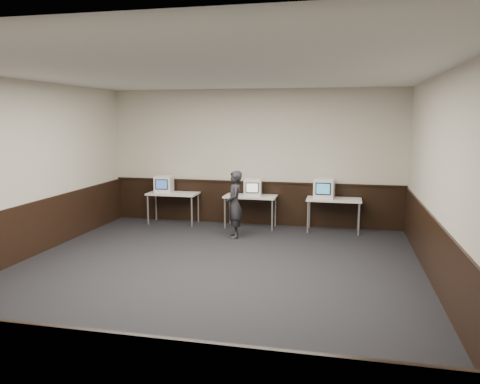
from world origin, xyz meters
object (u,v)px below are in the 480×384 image
(desk_center, at_px, (250,199))
(person, at_px, (235,204))
(emac_left, at_px, (164,184))
(desk_right, at_px, (334,202))
(emac_right, at_px, (324,188))
(emac_center, at_px, (253,187))
(desk_left, at_px, (173,196))

(desk_center, bearing_deg, person, -98.28)
(emac_left, bearing_deg, desk_right, -6.91)
(emac_right, relative_size, person, 0.35)
(emac_right, bearing_deg, emac_center, -175.45)
(desk_left, bearing_deg, emac_right, 0.35)
(person, bearing_deg, emac_center, 151.54)
(emac_left, relative_size, person, 0.33)
(desk_left, relative_size, emac_left, 2.53)
(desk_center, relative_size, emac_center, 2.60)
(desk_center, bearing_deg, desk_right, 0.00)
(desk_right, bearing_deg, desk_center, 180.00)
(desk_center, distance_m, emac_left, 2.15)
(emac_center, xyz_separation_m, emac_right, (1.62, 0.04, 0.02))
(emac_left, bearing_deg, person, -33.70)
(emac_center, bearing_deg, person, -108.13)
(desk_center, bearing_deg, emac_center, -13.66)
(desk_center, distance_m, emac_right, 1.70)
(person, bearing_deg, emac_right, 102.46)
(desk_left, xyz_separation_m, emac_center, (1.96, -0.01, 0.27))
(desk_left, distance_m, person, 2.02)
(emac_left, bearing_deg, emac_center, -7.56)
(desk_center, height_order, emac_center, emac_center)
(desk_center, bearing_deg, desk_left, 180.00)
(desk_left, relative_size, desk_center, 1.00)
(emac_right, bearing_deg, person, -147.55)
(person, bearing_deg, desk_right, 99.26)
(emac_center, distance_m, person, 1.03)
(desk_left, xyz_separation_m, desk_center, (1.90, 0.00, 0.00))
(desk_center, distance_m, person, 1.01)
(emac_right, distance_m, person, 2.10)
(desk_left, relative_size, person, 0.84)
(desk_right, relative_size, emac_center, 2.60)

